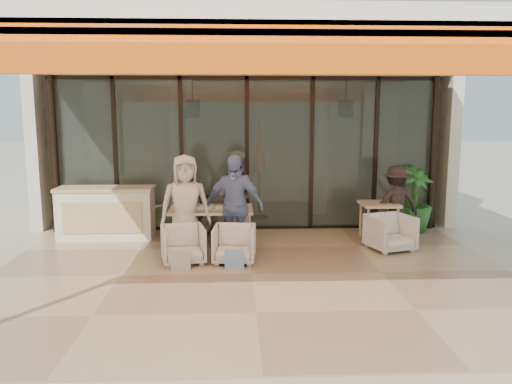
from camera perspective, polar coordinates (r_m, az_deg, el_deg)
ground at (r=7.75m, az=-0.46°, el=-9.50°), size 70.00×70.00×0.00m
terrace_floor at (r=7.75m, az=-0.46°, el=-9.46°), size 8.00×6.00×0.01m
terrace_structure at (r=7.12m, az=-0.42°, el=15.37°), size 8.00×6.00×3.40m
glass_storefront at (r=10.38m, az=-1.05°, el=4.29°), size 8.08×0.10×3.20m
interior_block at (r=12.66m, az=-1.28°, el=8.02°), size 9.05×3.62×3.52m
host_counter at (r=10.15m, az=-16.74°, el=-2.31°), size 1.85×0.65×1.04m
dining_table at (r=9.14m, az=-5.20°, el=-2.20°), size 1.50×0.90×0.93m
chair_far_left at (r=10.16m, az=-7.24°, el=-3.10°), size 0.74×0.70×0.67m
chair_far_right at (r=10.12m, az=-2.49°, el=-3.16°), size 0.64×0.60×0.64m
chair_near_left at (r=8.31m, az=-8.33°, el=-5.78°), size 0.80×0.76×0.70m
chair_near_right at (r=8.27m, az=-2.50°, el=-5.79°), size 0.73×0.69×0.70m
diner_navy at (r=9.59m, az=-7.54°, el=-1.27°), size 0.64×0.52×1.52m
diner_grey at (r=9.53m, az=-2.52°, el=-0.51°), size 1.03×0.92×1.76m
diner_cream at (r=8.68m, az=-8.08°, el=-1.54°), size 0.95×0.71×1.76m
diner_periwinkle at (r=8.64m, az=-2.52°, el=-1.52°), size 1.11×0.71×1.76m
tote_bag_cream at (r=7.98m, az=-8.59°, el=-7.77°), size 0.30×0.10×0.34m
tote_bag_blue at (r=7.93m, az=-2.49°, el=-7.77°), size 0.30×0.10×0.34m
side_table at (r=9.92m, az=13.88°, el=-1.81°), size 0.70×0.70×0.74m
side_chair at (r=9.28m, az=15.11°, el=-4.33°), size 0.88×0.85×0.73m
standing_woman at (r=10.05m, az=15.67°, el=-1.22°), size 1.00×0.65×1.46m
potted_palm at (r=10.78m, az=17.49°, el=-0.81°), size 1.01×1.01×1.39m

